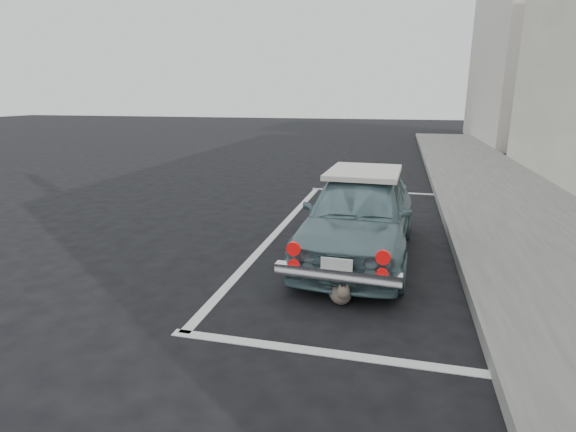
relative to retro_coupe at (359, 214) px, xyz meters
name	(u,v)px	position (x,y,z in m)	size (l,w,h in m)	color
ground	(289,320)	(-0.49, -2.10, -0.60)	(80.00, 80.00, 0.00)	black
sidewalk	(575,269)	(2.71, -0.10, -0.53)	(2.80, 40.00, 0.15)	slate
building_far	(525,54)	(5.86, 17.90, 3.40)	(3.50, 10.00, 8.00)	beige
pline_rear	(330,353)	(0.01, -2.60, -0.60)	(3.00, 0.12, 0.01)	silver
pline_front	(376,192)	(0.01, 4.40, -0.60)	(3.00, 0.12, 0.01)	silver
pline_side	(279,230)	(-1.39, 0.90, -0.60)	(0.12, 7.00, 0.01)	silver
retro_coupe	(359,214)	(0.00, 0.00, 0.00)	(1.55, 3.55, 1.19)	slate
cat	(340,292)	(-0.04, -1.59, -0.47)	(0.35, 0.53, 0.29)	#6E6054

